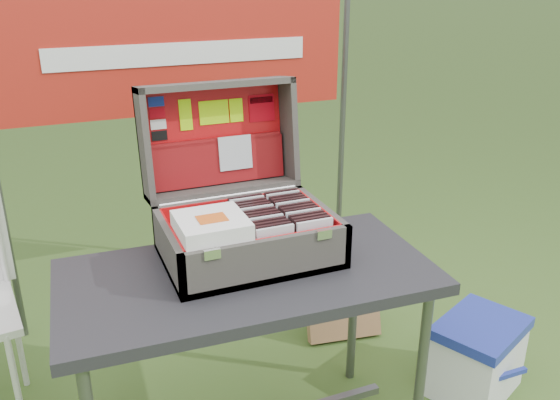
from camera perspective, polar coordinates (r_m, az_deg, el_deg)
name	(u,v)px	position (r m, az deg, el deg)	size (l,w,h in m)	color
table	(250,367)	(2.14, -2.93, -15.75)	(1.20, 0.60, 0.75)	#2A2A2D
table_top	(248,277)	(1.94, -3.13, -7.38)	(1.20, 0.60, 0.04)	#2A2A2D
table_leg_fr	(421,375)	(2.19, 13.41, -16.07)	(0.04, 0.04, 0.71)	#59595B
table_leg_bl	(82,368)	(2.27, -18.55, -15.10)	(0.04, 0.04, 0.71)	#59595B
table_leg_br	(353,306)	(2.52, 7.08, -10.08)	(0.04, 0.04, 0.71)	#59595B
suitcase	(241,177)	(1.97, -3.75, 2.23)	(0.56, 0.56, 0.54)	#5B5852
suitcase_base_bottom	(249,254)	(2.01, -3.02, -5.24)	(0.56, 0.40, 0.02)	#5B5852
suitcase_base_wall_front	(269,262)	(1.83, -1.07, -5.95)	(0.56, 0.02, 0.15)	#5B5852
suitcase_base_wall_back	(231,216)	(2.15, -4.73, -1.57)	(0.56, 0.02, 0.15)	#5B5852
suitcase_base_wall_left	(168,251)	(1.92, -10.70, -4.83)	(0.02, 0.40, 0.15)	#5B5852
suitcase_base_wall_right	(321,225)	(2.08, 3.99, -2.38)	(0.02, 0.40, 0.15)	#5B5852
suitcase_liner_floor	(249,251)	(2.01, -3.03, -4.88)	(0.52, 0.36, 0.01)	red
suitcase_latch_left	(212,254)	(1.74, -6.55, -5.20)	(0.05, 0.01, 0.03)	silver
suitcase_latch_right	(324,234)	(1.85, 4.27, -3.31)	(0.05, 0.01, 0.03)	silver
suitcase_hinge	(229,196)	(2.13, -4.88, 0.40)	(0.02, 0.02, 0.51)	silver
suitcase_lid_back	(214,136)	(2.23, -6.33, 6.16)	(0.56, 0.40, 0.02)	#5B5852
suitcase_lid_rim_far	(215,85)	(2.15, -6.27, 10.98)	(0.56, 0.02, 0.15)	#5B5852
suitcase_lid_rim_near	(223,189)	(2.20, -5.49, 1.08)	(0.56, 0.02, 0.15)	#5B5852
suitcase_lid_rim_left	(144,146)	(2.11, -12.94, 5.10)	(0.02, 0.40, 0.15)	#5B5852
suitcase_lid_rim_right	(288,131)	(2.25, 0.77, 6.70)	(0.02, 0.40, 0.15)	#5B5852
suitcase_lid_liner	(215,136)	(2.21, -6.23, 6.12)	(0.51, 0.35, 0.01)	red
suitcase_liner_wall_front	(267,256)	(1.83, -1.23, -5.45)	(0.52, 0.01, 0.13)	red
suitcase_liner_wall_back	(232,215)	(2.13, -4.63, -1.44)	(0.52, 0.01, 0.13)	red
suitcase_liner_wall_left	(172,247)	(1.92, -10.31, -4.47)	(0.01, 0.36, 0.13)	red
suitcase_liner_wall_right	(318,222)	(2.07, 3.65, -2.16)	(0.01, 0.36, 0.13)	red
suitcase_lid_pocket	(219,162)	(2.21, -5.91, 3.67)	(0.50, 0.16, 0.03)	maroon
suitcase_pocket_edge	(218,141)	(2.19, -6.03, 5.71)	(0.49, 0.02, 0.02)	maroon
suitcase_pocket_cd	(235,153)	(2.20, -4.33, 4.56)	(0.13, 0.13, 0.01)	silver
lid_sticker_cc_a	(156,102)	(2.15, -11.84, 9.25)	(0.06, 0.03, 0.00)	#1933B2
lid_sticker_cc_b	(157,113)	(2.15, -11.73, 8.19)	(0.06, 0.03, 0.00)	red
lid_sticker_cc_c	(158,124)	(2.16, -11.63, 7.13)	(0.06, 0.03, 0.00)	white
lid_sticker_cc_d	(160,136)	(2.16, -11.52, 6.09)	(0.06, 0.03, 0.00)	black
lid_card_neon_tall	(186,115)	(2.17, -9.07, 8.10)	(0.05, 0.11, 0.00)	#ADF309
lid_card_neon_main	(214,112)	(2.20, -6.37, 8.39)	(0.11, 0.09, 0.00)	#ADF309
lid_card_neon_small	(236,110)	(2.22, -4.24, 8.61)	(0.05, 0.09, 0.00)	#ADF309
lid_sticker_band	(262,108)	(2.25, -1.78, 8.85)	(0.10, 0.10, 0.00)	red
lid_sticker_band_bar	(261,100)	(2.25, -1.83, 9.61)	(0.09, 0.02, 0.00)	black
cd_left_0	(275,248)	(1.86, -0.46, -4.62)	(0.12, 0.01, 0.14)	silver
cd_left_1	(273,245)	(1.88, -0.71, -4.34)	(0.12, 0.01, 0.14)	black
cd_left_2	(270,242)	(1.89, -0.96, -4.07)	(0.12, 0.01, 0.14)	black
cd_left_3	(268,239)	(1.91, -1.20, -3.80)	(0.12, 0.01, 0.14)	black
cd_left_4	(265,237)	(1.93, -1.44, -3.54)	(0.12, 0.01, 0.14)	silver
cd_left_5	(263,234)	(1.95, -1.67, -3.28)	(0.12, 0.01, 0.14)	black
cd_left_6	(260,231)	(1.97, -1.90, -3.03)	(0.12, 0.01, 0.14)	black
cd_left_7	(258,229)	(1.99, -2.12, -2.78)	(0.12, 0.01, 0.14)	black
cd_left_8	(256,226)	(2.01, -2.34, -2.54)	(0.12, 0.01, 0.14)	silver
cd_left_9	(254,224)	(2.03, -2.55, -2.30)	(0.12, 0.01, 0.14)	black
cd_left_10	(251,221)	(2.04, -2.76, -2.07)	(0.12, 0.01, 0.14)	black
cd_left_11	(249,219)	(2.06, -2.97, -1.84)	(0.12, 0.01, 0.14)	black
cd_left_12	(247,217)	(2.08, -3.17, -1.61)	(0.12, 0.01, 0.14)	silver
cd_left_13	(245,214)	(2.10, -3.37, -1.39)	(0.12, 0.01, 0.14)	black
cd_right_0	(314,241)	(1.91, 3.34, -3.93)	(0.12, 0.01, 0.14)	silver
cd_right_1	(312,238)	(1.92, 3.06, -3.67)	(0.12, 0.01, 0.14)	black
cd_right_2	(309,235)	(1.94, 2.78, -3.41)	(0.12, 0.01, 0.14)	black
cd_right_3	(306,233)	(1.96, 2.51, -3.16)	(0.12, 0.01, 0.14)	black
cd_right_4	(303,230)	(1.98, 2.24, -2.91)	(0.12, 0.01, 0.14)	silver
cd_right_5	(300,227)	(2.00, 1.98, -2.66)	(0.12, 0.01, 0.14)	black
cd_right_6	(298,225)	(2.02, 1.73, -2.42)	(0.12, 0.01, 0.14)	black
cd_right_7	(295,223)	(2.03, 1.47, -2.19)	(0.12, 0.01, 0.14)	black
cd_right_8	(293,220)	(2.05, 1.23, -1.95)	(0.12, 0.01, 0.14)	silver
cd_right_9	(290,218)	(2.07, 0.99, -1.73)	(0.12, 0.01, 0.14)	black
cd_right_10	(288,216)	(2.09, 0.75, -1.50)	(0.12, 0.01, 0.14)	black
cd_right_11	(285,213)	(2.11, 0.51, -1.28)	(0.12, 0.01, 0.14)	black
cd_right_12	(283,211)	(2.13, 0.28, -1.07)	(0.12, 0.01, 0.14)	silver
cd_right_13	(281,209)	(2.15, 0.06, -0.86)	(0.12, 0.01, 0.14)	black
songbook_0	(212,232)	(1.85, -6.60, -3.04)	(0.21, 0.21, 0.01)	white
songbook_1	(212,230)	(1.85, -6.60, -2.90)	(0.21, 0.21, 0.01)	white
songbook_2	(212,229)	(1.85, -6.61, -2.76)	(0.21, 0.21, 0.01)	white
songbook_3	(211,227)	(1.84, -6.62, -2.61)	(0.21, 0.21, 0.01)	white
songbook_4	(211,226)	(1.84, -6.62, -2.47)	(0.21, 0.21, 0.01)	white
songbook_5	(211,224)	(1.84, -6.63, -2.33)	(0.21, 0.21, 0.01)	white
songbook_6	(211,223)	(1.84, -6.64, -2.19)	(0.21, 0.21, 0.01)	white
songbook_7	(211,221)	(1.84, -6.64, -2.04)	(0.21, 0.21, 0.01)	white
songbook_8	(211,220)	(1.83, -6.65, -1.90)	(0.21, 0.21, 0.01)	white
songbook_9	(211,218)	(1.83, -6.66, -1.76)	(0.21, 0.21, 0.01)	white
songbook_graphic	(212,218)	(1.82, -6.57, -1.76)	(0.09, 0.07, 0.00)	#D85919
cooler	(477,357)	(2.66, 18.44, -14.13)	(0.37, 0.29, 0.33)	white
cooler_body	(476,361)	(2.68, 18.38, -14.52)	(0.36, 0.27, 0.29)	white
cooler_lid	(481,328)	(2.58, 18.82, -11.55)	(0.37, 0.29, 0.04)	navy
cooler_handle	(503,376)	(2.57, 20.69, -15.58)	(0.22, 0.02, 0.02)	navy
chair_leg_fr	(17,391)	(2.44, -23.95, -16.49)	(0.02, 0.02, 0.48)	silver
chair_leg_br	(18,337)	(2.74, -23.91, -11.96)	(0.02, 0.02, 0.48)	silver
cardboard_box	(342,300)	(2.88, 6.01, -9.54)	(0.35, 0.06, 0.37)	#A27552
banner_post_right	(342,130)	(3.20, 6.00, 6.68)	(0.03, 0.03, 1.70)	#59595B
banner	(181,53)	(2.81, -9.50, 13.76)	(1.60, 0.01, 0.55)	#A92015
banner_text	(182,54)	(2.80, -9.44, 13.73)	(1.20, 0.00, 0.10)	white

